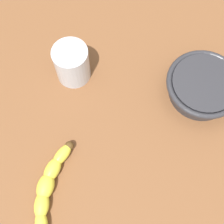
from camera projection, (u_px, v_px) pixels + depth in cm
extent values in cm
cube|color=brown|center=(114.00, 125.00, 67.56)|extent=(120.00, 120.00, 3.00)
ellipsoid|color=yellow|center=(62.00, 155.00, 61.85)|extent=(5.56, 4.96, 2.36)
ellipsoid|color=yellow|center=(52.00, 170.00, 60.72)|extent=(5.56, 5.71, 2.82)
ellipsoid|color=yellow|center=(46.00, 186.00, 59.49)|extent=(5.48, 6.11, 3.27)
ellipsoid|color=yellow|center=(42.00, 205.00, 58.21)|extent=(4.42, 5.82, 2.82)
ellipsoid|color=yellow|center=(41.00, 224.00, 56.92)|extent=(3.13, 5.47, 2.36)
sphere|color=#513819|center=(69.00, 146.00, 62.56)|extent=(1.80, 1.80, 1.80)
cylinder|color=silver|center=(72.00, 64.00, 66.53)|extent=(7.56, 7.56, 8.90)
cylinder|color=#DF9FAE|center=(72.00, 64.00, 66.74)|extent=(7.06, 7.06, 7.95)
cylinder|color=#2D2D33|center=(202.00, 87.00, 66.57)|extent=(13.74, 13.74, 4.98)
torus|color=#2D2D33|center=(205.00, 83.00, 64.81)|extent=(16.14, 16.14, 1.20)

